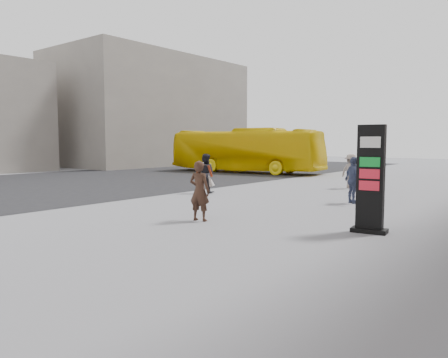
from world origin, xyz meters
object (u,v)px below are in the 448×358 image
Objects in this scene: info_pylon at (371,179)px; woman at (200,190)px; pedestrian_a at (205,173)px; pedestrian_b at (351,171)px; bus at (245,151)px; pedestrian_c at (353,180)px.

woman is (-4.27, -1.41, -0.45)m from info_pylon.
pedestrian_b is at bearing -140.80° from pedestrian_a.
bus reaches higher than pedestrian_b.
info_pylon reaches higher than pedestrian_b.
pedestrian_c is (12.00, -10.06, -0.72)m from bus.
info_pylon is 5.12m from pedestrian_c.
pedestrian_c is at bearing 130.74° from pedestrian_b.
info_pylon is 1.56× the size of pedestrian_a.
info_pylon is 1.56× the size of woman.
info_pylon is at bearing 132.25° from pedestrian_b.
pedestrian_b is 0.97× the size of pedestrian_c.
pedestrian_a is at bearing -158.59° from bus.
woman reaches higher than pedestrian_b.
info_pylon reaches higher than pedestrian_a.
pedestrian_a is at bearing 70.72° from pedestrian_b.
pedestrian_a is 6.27m from pedestrian_c.
info_pylon is 1.57× the size of pedestrian_c.
bus is 15.68m from pedestrian_c.
pedestrian_c is (2.00, 5.97, -0.03)m from woman.
woman is 1.00× the size of pedestrian_a.
pedestrian_a reaches higher than pedestrian_c.
bus is at bearing 126.44° from info_pylon.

